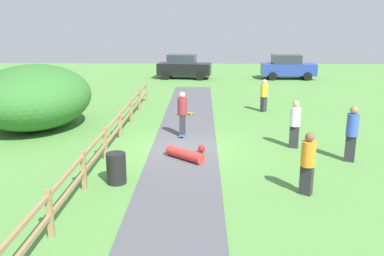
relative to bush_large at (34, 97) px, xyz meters
name	(u,v)px	position (x,y,z in m)	size (l,w,h in m)	color
ground_plane	(184,148)	(6.56, -2.76, -1.37)	(60.00, 60.00, 0.00)	#568E42
asphalt_path	(184,148)	(6.56, -2.76, -1.36)	(2.40, 28.00, 0.02)	#515156
wooden_fence	(113,130)	(3.96, -2.76, -0.70)	(0.12, 18.12, 1.10)	#997A51
bush_large	(34,97)	(0.00, 0.00, 0.00)	(4.72, 5.66, 2.74)	#33702D
trash_bin	(116,168)	(4.76, -6.15, -0.92)	(0.56, 0.56, 0.90)	black
skater_riding	(182,112)	(6.42, -1.21, -0.35)	(0.41, 0.81, 1.79)	#265999
skater_fallen	(186,154)	(6.68, -4.05, -1.17)	(1.37, 1.40, 0.36)	red
skateboard_loose	(185,113)	(6.37, 2.60, -1.28)	(0.82, 0.42, 0.08)	#BF8C19
bystander_white	(295,122)	(10.57, -2.63, -0.39)	(0.49, 0.49, 1.77)	#2D2D33
bystander_blue	(352,131)	(12.10, -4.09, -0.32)	(0.51, 0.51, 1.88)	#2D2D33
bystander_orange	(308,161)	(10.00, -6.80, -0.42)	(0.53, 0.53, 1.72)	#2D2D33
bystander_yellow	(264,94)	(10.35, 3.50, -0.46)	(0.54, 0.54, 1.65)	#2D2D33
parked_car_blue	(288,67)	(13.99, 15.61, -0.41)	(4.22, 2.03, 1.92)	#283D99
parked_car_black	(184,67)	(5.72, 15.62, -0.41)	(4.36, 2.34, 1.92)	black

